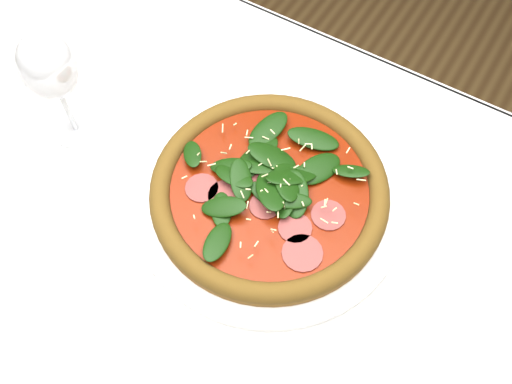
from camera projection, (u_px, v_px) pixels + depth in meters
The scene contains 5 objects.
ground at pixel (227, 356), 1.44m from camera, with size 6.00×6.00×0.00m, color brown.
dining_table at pixel (208, 246), 0.89m from camera, with size 1.21×0.81×0.75m.
plate at pixel (269, 196), 0.80m from camera, with size 0.39×0.39×0.02m.
pizza at pixel (269, 188), 0.79m from camera, with size 0.35×0.35×0.04m.
wine_glass at pixel (49, 68), 0.76m from camera, with size 0.08×0.08×0.19m.
Camera 1 is at (0.26, -0.28, 1.45)m, focal length 40.00 mm.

